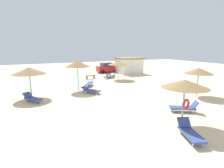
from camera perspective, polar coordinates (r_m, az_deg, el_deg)
ground_plane at (r=13.50m, az=5.47°, el=-7.37°), size 80.00×80.00×0.00m
parasol_0 at (r=10.80m, az=22.43°, el=-0.09°), size 2.63×2.63×2.63m
parasol_1 at (r=18.66m, az=-11.06°, el=6.40°), size 2.59×2.59×3.07m
parasol_2 at (r=17.18m, az=-25.09°, el=3.90°), size 2.94×2.94×2.70m
parasol_3 at (r=24.52m, az=2.02°, el=6.74°), size 2.86×2.86×2.51m
parasol_4 at (r=17.98m, az=26.11°, el=3.81°), size 2.57×2.57×2.58m
lounger_0 at (r=9.82m, az=23.69°, el=-13.94°), size 1.27×1.96×0.79m
lounger_1 at (r=17.37m, az=-6.87°, el=-1.97°), size 1.76×1.85×0.61m
lounger_2 at (r=15.98m, az=-24.27°, el=-4.15°), size 1.54×1.95×0.70m
lounger_3 at (r=25.51m, az=-0.80°, el=2.55°), size 2.00×1.29×0.69m
lounger_4 at (r=19.76m, az=21.39°, el=-1.02°), size 2.01×1.30×0.63m
lounger_5 at (r=13.37m, az=22.24°, el=-6.94°), size 1.90×1.52×0.81m
lounger_6 at (r=20.61m, az=-7.24°, el=0.21°), size 1.52×1.98×0.61m
bench_0 at (r=25.26m, az=-6.95°, el=2.45°), size 1.52×0.50×0.49m
bench_1 at (r=26.41m, az=-0.43°, el=2.94°), size 1.53×0.52×0.49m
parked_car at (r=31.32m, az=-1.37°, el=5.22°), size 4.00×1.98×1.72m
beach_cabana at (r=30.56m, az=5.51°, el=6.01°), size 4.14×3.66×2.67m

